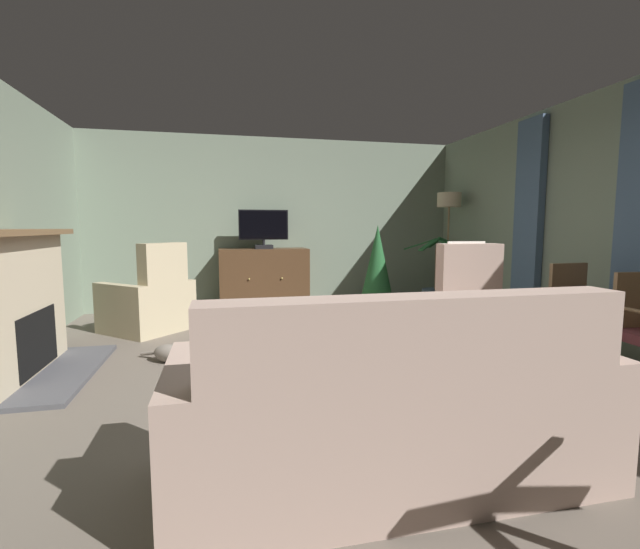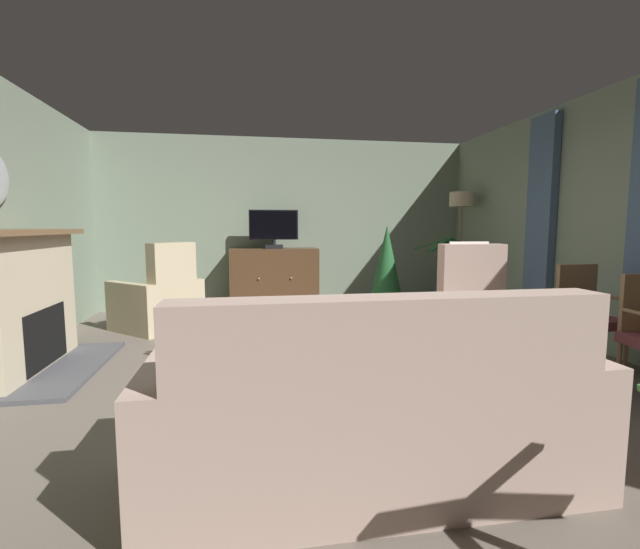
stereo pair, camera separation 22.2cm
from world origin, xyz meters
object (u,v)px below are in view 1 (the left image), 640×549
object	(u,v)px
television	(264,228)
folded_newspaper	(360,342)
tv_cabinet	(264,281)
armchair_by_fireplace	(149,304)
sofa_floral	(393,419)
floor_lamp	(449,210)
potted_plant_tall_palm_by_window	(377,267)
tv_remote	(308,345)
fireplace	(11,308)
side_chair_far_end	(578,311)
coffee_table	(339,352)
potted_plant_small_fern_corner	(436,298)
cat	(173,353)
armchair_facing_sofa	(481,337)

from	to	relation	value
television	folded_newspaper	bearing A→B (deg)	-83.78
tv_cabinet	armchair_by_fireplace	distance (m)	1.87
folded_newspaper	sofa_floral	distance (m)	1.20
folded_newspaper	floor_lamp	bearing A→B (deg)	73.48
potted_plant_tall_palm_by_window	television	bearing A→B (deg)	155.46
television	tv_remote	size ratio (longest dim) A/B	4.44
fireplace	television	distance (m)	3.59
potted_plant_tall_palm_by_window	floor_lamp	distance (m)	1.61
floor_lamp	sofa_floral	bearing A→B (deg)	-122.00
armchair_by_fireplace	floor_lamp	xyz separation A→B (m)	(4.45, 0.61, 1.24)
side_chair_far_end	coffee_table	bearing A→B (deg)	-172.87
tv_remote	armchair_by_fireplace	distance (m)	3.00
potted_plant_small_fern_corner	cat	world-z (taller)	potted_plant_small_fern_corner
armchair_by_fireplace	potted_plant_small_fern_corner	bearing A→B (deg)	2.70
armchair_facing_sofa	floor_lamp	size ratio (longest dim) A/B	0.64
fireplace	potted_plant_small_fern_corner	xyz separation A→B (m)	(4.92, 1.76, -0.36)
coffee_table	potted_plant_tall_palm_by_window	xyz separation A→B (m)	(1.37, 2.89, 0.36)
tv_cabinet	armchair_facing_sofa	world-z (taller)	armchair_facing_sofa
fireplace	television	bearing A→B (deg)	46.74
television	floor_lamp	xyz separation A→B (m)	(2.91, -0.39, 0.29)
television	potted_plant_tall_palm_by_window	xyz separation A→B (m)	(1.59, -0.73, -0.57)
coffee_table	potted_plant_tall_palm_by_window	size ratio (longest dim) A/B	0.64
floor_lamp	cat	bearing A→B (deg)	-153.27
tv_cabinet	sofa_floral	bearing A→B (deg)	-87.85
armchair_facing_sofa	armchair_by_fireplace	size ratio (longest dim) A/B	0.96
fireplace	television	size ratio (longest dim) A/B	2.15
sofa_floral	potted_plant_tall_palm_by_window	xyz separation A→B (m)	(1.41, 4.03, 0.38)
coffee_table	floor_lamp	size ratio (longest dim) A/B	0.46
television	potted_plant_tall_palm_by_window	bearing A→B (deg)	-24.54
coffee_table	television	bearing A→B (deg)	93.40
folded_newspaper	cat	world-z (taller)	folded_newspaper
fireplace	floor_lamp	xyz separation A→B (m)	(5.32, 2.18, 0.97)
tv_remote	folded_newspaper	bearing A→B (deg)	64.59
folded_newspaper	potted_plant_tall_palm_by_window	size ratio (longest dim) A/B	0.22
television	folded_newspaper	size ratio (longest dim) A/B	2.52
fireplace	armchair_by_fireplace	world-z (taller)	fireplace
armchair_by_fireplace	floor_lamp	bearing A→B (deg)	7.75
coffee_table	floor_lamp	bearing A→B (deg)	50.10
fireplace	sofa_floral	size ratio (longest dim) A/B	0.74
television	tv_remote	distance (m)	3.68
tv_cabinet	armchair_facing_sofa	xyz separation A→B (m)	(1.55, -3.48, -0.11)
potted_plant_tall_palm_by_window	cat	xyz separation A→B (m)	(-2.72, -1.69, -0.63)
television	armchair_by_fireplace	bearing A→B (deg)	-147.21
fireplace	cat	world-z (taller)	fireplace
folded_newspaper	tv_cabinet	bearing A→B (deg)	117.96
fireplace	folded_newspaper	size ratio (longest dim) A/B	5.40
folded_newspaper	sofa_floral	world-z (taller)	sofa_floral
potted_plant_small_fern_corner	floor_lamp	distance (m)	1.46
fireplace	folded_newspaper	xyz separation A→B (m)	(2.80, -1.01, -0.20)
tv_cabinet	armchair_facing_sofa	distance (m)	3.81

